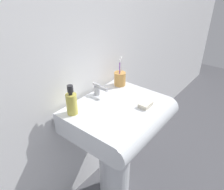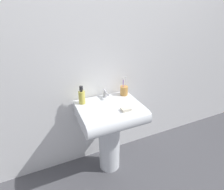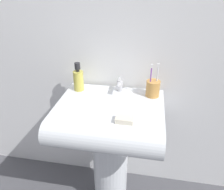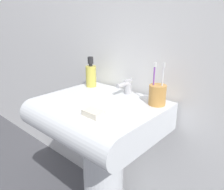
% 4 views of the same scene
% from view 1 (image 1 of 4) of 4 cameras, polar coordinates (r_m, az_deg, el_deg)
% --- Properties ---
extents(ground_plane, '(6.00, 6.00, 0.00)m').
position_cam_1_polar(ground_plane, '(1.81, 0.63, -23.47)').
color(ground_plane, '#4C4C51').
rests_on(ground_plane, ground).
extents(wall_back, '(5.00, 0.05, 2.40)m').
position_cam_1_polar(wall_back, '(1.28, -8.66, 18.27)').
color(wall_back, white).
rests_on(wall_back, ground).
extents(sink_pedestal, '(0.22, 0.22, 0.63)m').
position_cam_1_polar(sink_pedestal, '(1.57, 0.69, -16.54)').
color(sink_pedestal, white).
rests_on(sink_pedestal, ground).
extents(sink_basin, '(0.57, 0.49, 0.13)m').
position_cam_1_polar(sink_basin, '(1.29, 2.57, -5.77)').
color(sink_basin, white).
rests_on(sink_basin, sink_pedestal).
extents(faucet, '(0.04, 0.11, 0.07)m').
position_cam_1_polar(faucet, '(1.36, -3.55, 1.50)').
color(faucet, '#B7B7BC').
rests_on(faucet, sink_basin).
extents(toothbrush_cup, '(0.08, 0.08, 0.19)m').
position_cam_1_polar(toothbrush_cup, '(1.48, 2.07, 4.34)').
color(toothbrush_cup, '#D19347').
rests_on(toothbrush_cup, sink_basin).
extents(soap_bottle, '(0.06, 0.06, 0.17)m').
position_cam_1_polar(soap_bottle, '(1.19, -10.50, -1.98)').
color(soap_bottle, gold).
rests_on(soap_bottle, sink_basin).
extents(bar_soap, '(0.08, 0.06, 0.02)m').
position_cam_1_polar(bar_soap, '(1.27, 8.78, -2.47)').
color(bar_soap, silver).
rests_on(bar_soap, sink_basin).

